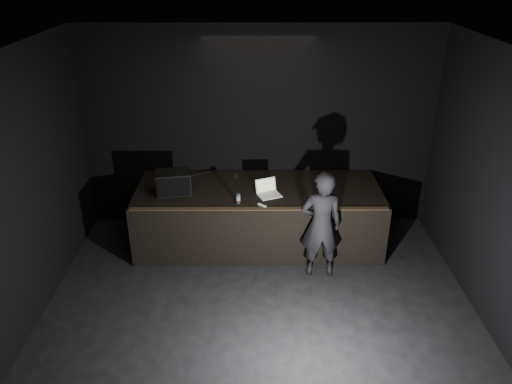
{
  "coord_description": "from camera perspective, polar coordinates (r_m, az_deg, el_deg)",
  "views": [
    {
      "loc": [
        -0.08,
        -4.62,
        4.52
      ],
      "look_at": [
        -0.04,
        2.3,
        1.15
      ],
      "focal_mm": 35.0,
      "sensor_mm": 36.0,
      "label": 1
    }
  ],
  "objects": [
    {
      "name": "riser_lip",
      "position": [
        7.52,
        0.35,
        -1.91
      ],
      "size": [
        3.92,
        0.1,
        0.01
      ],
      "primitive_type": "cube",
      "color": "brown",
      "rests_on": "stage_riser"
    },
    {
      "name": "cable",
      "position": [
        8.68,
        -6.97,
        1.93
      ],
      "size": [
        0.86,
        0.55,
        0.02
      ],
      "primitive_type": "cylinder",
      "rotation": [
        0.0,
        1.57,
        0.56
      ],
      "color": "black",
      "rests_on": "stage_riser"
    },
    {
      "name": "room_walls",
      "position": [
        5.26,
        0.62,
        -2.43
      ],
      "size": [
        6.1,
        7.1,
        3.52
      ],
      "color": "black",
      "rests_on": "ground"
    },
    {
      "name": "laptop",
      "position": [
        7.94,
        1.37,
        0.13
      ],
      "size": [
        0.44,
        0.42,
        0.24
      ],
      "rotation": [
        0.0,
        0.0,
        0.41
      ],
      "color": "silver",
      "rests_on": "stage_riser"
    },
    {
      "name": "beer_can",
      "position": [
        7.67,
        -2.05,
        -0.71
      ],
      "size": [
        0.07,
        0.07,
        0.16
      ],
      "color": "silver",
      "rests_on": "stage_riser"
    },
    {
      "name": "plastic_cup",
      "position": [
        8.47,
        -2.28,
        1.75
      ],
      "size": [
        0.08,
        0.08,
        0.1
      ],
      "primitive_type": "cylinder",
      "color": "white",
      "rests_on": "stage_riser"
    },
    {
      "name": "wii_remote",
      "position": [
        7.59,
        0.7,
        -1.54
      ],
      "size": [
        0.13,
        0.13,
        0.03
      ],
      "primitive_type": "cube",
      "rotation": [
        0.0,
        0.0,
        0.77
      ],
      "color": "silver",
      "rests_on": "stage_riser"
    },
    {
      "name": "ground",
      "position": [
        6.47,
        0.53,
        -18.39
      ],
      "size": [
        7.0,
        7.0,
        0.0
      ],
      "primitive_type": "plane",
      "color": "black",
      "rests_on": "ground"
    },
    {
      "name": "stage_monitor",
      "position": [
        8.05,
        -9.4,
        1.08
      ],
      "size": [
        0.6,
        0.48,
        0.36
      ],
      "rotation": [
        0.0,
        0.0,
        0.16
      ],
      "color": "black",
      "rests_on": "stage_riser"
    },
    {
      "name": "stage_riser",
      "position": [
        8.38,
        0.28,
        -2.7
      ],
      "size": [
        4.0,
        1.5,
        1.0
      ],
      "primitive_type": "cube",
      "color": "black",
      "rests_on": "ground"
    },
    {
      "name": "person",
      "position": [
        7.45,
        7.46,
        -3.77
      ],
      "size": [
        0.64,
        0.44,
        1.71
      ],
      "primitive_type": "imported",
      "rotation": [
        0.0,
        0.0,
        3.18
      ],
      "color": "black",
      "rests_on": "ground"
    }
  ]
}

